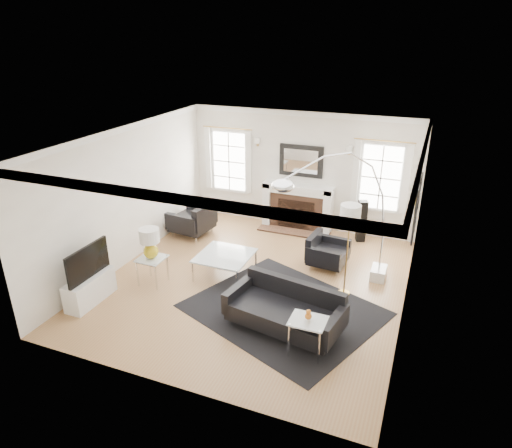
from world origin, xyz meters
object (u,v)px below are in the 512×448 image
at_px(gourd_lamp, 150,241).
at_px(arc_floor_lamp, 336,216).
at_px(fireplace, 297,207).
at_px(armchair_left, 194,220).
at_px(armchair_right, 326,253).
at_px(sofa, 286,310).
at_px(coffee_table, 225,256).

relative_size(gourd_lamp, arc_floor_lamp, 0.22).
relative_size(fireplace, armchair_left, 1.63).
bearing_deg(arc_floor_lamp, armchair_left, 161.78).
distance_m(gourd_lamp, arc_floor_lamp, 3.43).
relative_size(armchair_right, arc_floor_lamp, 0.33).
height_order(fireplace, sofa, fireplace).
bearing_deg(sofa, armchair_right, 87.78).
distance_m(armchair_left, arc_floor_lamp, 3.90).
distance_m(fireplace, arc_floor_lamp, 2.95).
bearing_deg(fireplace, gourd_lamp, -116.75).
height_order(sofa, armchair_right, sofa).
bearing_deg(fireplace, sofa, -75.48).
bearing_deg(fireplace, armchair_right, -55.95).
bearing_deg(fireplace, arc_floor_lamp, -59.68).
bearing_deg(gourd_lamp, coffee_table, 33.96).
bearing_deg(gourd_lamp, arc_floor_lamp, 19.08).
relative_size(fireplace, sofa, 0.86).
xyz_separation_m(sofa, armchair_right, (0.09, 2.31, -0.02)).
distance_m(coffee_table, gourd_lamp, 1.46).
relative_size(armchair_left, coffee_table, 1.03).
xyz_separation_m(armchair_left, coffee_table, (1.51, -1.50, 0.06)).
relative_size(sofa, coffee_table, 1.96).
bearing_deg(coffee_table, armchair_right, 32.42).
bearing_deg(armchair_left, arc_floor_lamp, -18.22).
bearing_deg(sofa, armchair_left, 139.49).
xyz_separation_m(fireplace, armchair_right, (1.11, -1.65, -0.24)).
xyz_separation_m(sofa, arc_floor_lamp, (0.39, 1.53, 1.12)).
relative_size(armchair_left, gourd_lamp, 1.75).
bearing_deg(gourd_lamp, sofa, -8.62).
height_order(armchair_right, arc_floor_lamp, arc_floor_lamp).
height_order(sofa, arc_floor_lamp, arc_floor_lamp).
distance_m(sofa, armchair_right, 2.31).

